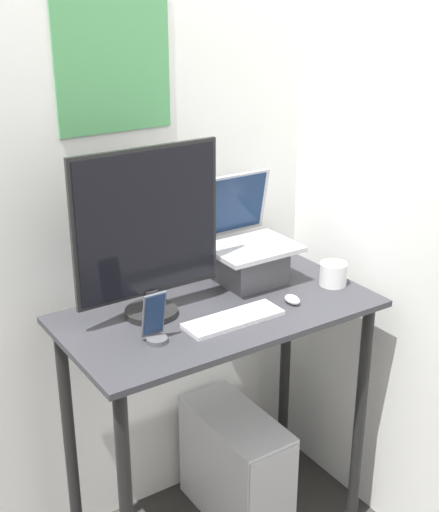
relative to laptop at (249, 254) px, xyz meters
name	(u,v)px	position (x,y,z in m)	size (l,w,h in m)	color
wall_back	(162,168)	(-0.21, 0.22, 0.28)	(6.00, 0.06, 2.60)	white
wall_side_right	(423,184)	(0.38, -0.39, 0.28)	(0.05, 6.00, 2.60)	white
desk	(219,356)	(-0.21, -0.12, -0.27)	(1.01, 0.53, 0.92)	#333338
laptop	(249,254)	(0.00, 0.00, 0.00)	(0.29, 0.27, 0.36)	#4C4C51
monitor	(148,235)	(-0.41, -0.04, 0.17)	(0.48, 0.16, 0.53)	black
keyboard	(234,319)	(-0.22, -0.22, -0.09)	(0.32, 0.11, 0.02)	silver
mouse	(292,300)	(0.01, -0.22, -0.09)	(0.04, 0.06, 0.03)	white
cell_phone	(155,324)	(-0.48, -0.20, -0.04)	(0.07, 0.06, 0.16)	#4C4C51
computer_tower	(236,466)	(-0.09, -0.06, -0.80)	(0.22, 0.46, 0.43)	silver
mug	(333,274)	(0.22, -0.18, -0.06)	(0.09, 0.09, 0.08)	white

